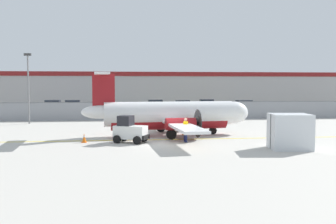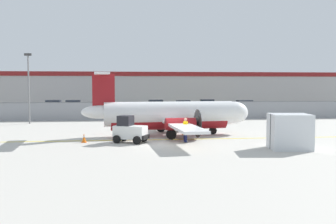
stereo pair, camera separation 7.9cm
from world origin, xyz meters
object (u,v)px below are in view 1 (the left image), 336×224
object	(u,v)px
parked_car_2	(106,105)
parked_car_5	(183,105)
parked_car_6	(207,104)
parked_car_7	(243,105)
parked_car_4	(155,105)
apron_light_pole	(28,82)
parked_car_3	(130,108)
traffic_cone_near_left	(84,138)
traffic_cone_near_right	(184,131)
parked_car_1	(74,105)
commuter_airplane	(172,115)
parked_car_0	(52,105)
baggage_tug	(130,130)
ground_crew_worker	(186,129)
cargo_container	(290,132)

from	to	relation	value
parked_car_2	parked_car_5	size ratio (longest dim) A/B	1.00
parked_car_6	parked_car_7	xyz separation A→B (m)	(4.81, -4.07, 0.00)
parked_car_4	apron_light_pole	distance (m)	24.65
parked_car_3	parked_car_4	bearing A→B (deg)	-126.05
parked_car_7	parked_car_3	bearing A→B (deg)	6.75
traffic_cone_near_left	traffic_cone_near_right	distance (m)	8.22
parked_car_1	parked_car_7	bearing A→B (deg)	-9.90
traffic_cone_near_left	parked_car_6	distance (m)	37.68
parked_car_1	traffic_cone_near_right	bearing A→B (deg)	-69.69
parked_car_5	apron_light_pole	world-z (taller)	apron_light_pole
parked_car_6	apron_light_pole	xyz separation A→B (m)	(-23.26, -20.34, 3.41)
parked_car_2	commuter_airplane	bearing A→B (deg)	108.75
parked_car_0	parked_car_3	xyz separation A→B (m)	(11.98, -7.74, 0.00)
parked_car_4	parked_car_7	world-z (taller)	same
parked_car_2	parked_car_6	world-z (taller)	same
baggage_tug	traffic_cone_near_right	distance (m)	5.72
traffic_cone_near_left	parked_car_2	world-z (taller)	parked_car_2
parked_car_6	traffic_cone_near_left	bearing A→B (deg)	-111.26
traffic_cone_near_left	parked_car_1	bearing A→B (deg)	99.10
traffic_cone_near_right	apron_light_pole	size ratio (longest dim) A/B	0.09
ground_crew_worker	parked_car_4	distance (m)	33.94
baggage_tug	parked_car_4	xyz separation A→B (m)	(4.21, 33.73, 0.04)
commuter_airplane	parked_car_0	xyz separation A→B (m)	(-15.20, 30.53, -0.71)
parked_car_1	parked_car_2	size ratio (longest dim) A/B	0.98
traffic_cone_near_left	parked_car_6	world-z (taller)	parked_car_6
traffic_cone_near_right	parked_car_0	xyz separation A→B (m)	(-16.20, 30.33, 0.58)
traffic_cone_near_right	parked_car_7	size ratio (longest dim) A/B	0.15
traffic_cone_near_left	traffic_cone_near_right	size ratio (longest dim) A/B	1.00
parked_car_1	apron_light_pole	size ratio (longest dim) A/B	0.59
parked_car_7	parked_car_0	bearing A→B (deg)	-13.41
traffic_cone_near_left	parked_car_1	xyz separation A→B (m)	(-5.31, 33.17, 0.58)
cargo_container	parked_car_1	xyz separation A→B (m)	(-18.40, 37.30, -0.21)
commuter_airplane	parked_car_5	distance (m)	28.37
parked_car_0	traffic_cone_near_left	bearing A→B (deg)	104.88
traffic_cone_near_right	parked_car_1	size ratio (longest dim) A/B	0.15
traffic_cone_near_left	parked_car_2	xyz separation A→B (m)	(-0.33, 34.55, 0.58)
ground_crew_worker	parked_car_0	distance (m)	37.61
parked_car_1	parked_car_5	xyz separation A→B (m)	(16.99, -2.23, 0.00)
traffic_cone_near_right	parked_car_2	distance (m)	32.29
parked_car_1	apron_light_pole	world-z (taller)	apron_light_pole
parked_car_0	parked_car_6	xyz separation A→B (m)	(24.78, 0.47, 0.00)
traffic_cone_near_right	apron_light_pole	distance (m)	18.46
parked_car_5	parked_car_6	xyz separation A→B (m)	(4.46, 3.11, 0.00)
traffic_cone_near_right	parked_car_5	distance (m)	28.01
parked_car_0	parked_car_7	xyz separation A→B (m)	(29.59, -3.60, 0.00)
parked_car_0	baggage_tug	bearing A→B (deg)	109.62
cargo_container	parked_car_5	distance (m)	35.10
commuter_airplane	parked_car_1	world-z (taller)	commuter_airplane
baggage_tug	parked_car_5	xyz separation A→B (m)	(8.51, 31.32, 0.04)
parked_car_2	parked_car_6	size ratio (longest dim) A/B	1.01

